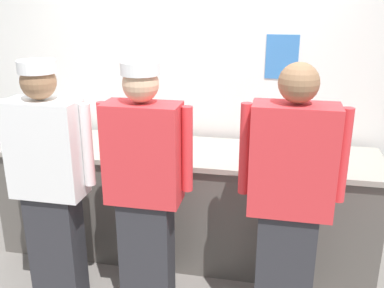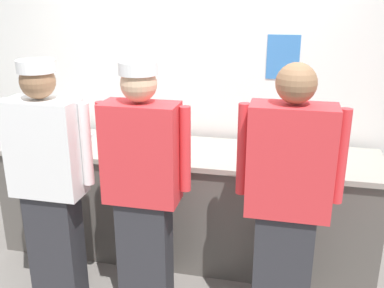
% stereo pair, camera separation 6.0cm
% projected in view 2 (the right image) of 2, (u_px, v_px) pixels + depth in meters
% --- Properties ---
extents(ground_plane, '(9.00, 9.00, 0.00)m').
position_uv_depth(ground_plane, '(173.00, 277.00, 3.38)').
color(ground_plane, slate).
extents(wall_back, '(4.77, 0.11, 2.89)m').
position_uv_depth(wall_back, '(197.00, 73.00, 3.72)').
color(wall_back, silver).
rests_on(wall_back, ground).
extents(prep_counter, '(3.04, 0.71, 0.92)m').
position_uv_depth(prep_counter, '(184.00, 202.00, 3.58)').
color(prep_counter, '#56514C').
rests_on(prep_counter, ground).
extents(chef_near_left, '(0.61, 0.24, 1.70)m').
position_uv_depth(chef_near_left, '(49.00, 180.00, 2.89)').
color(chef_near_left, '#2D2D33').
rests_on(chef_near_left, ground).
extents(chef_center, '(0.62, 0.24, 1.71)m').
position_uv_depth(chef_center, '(143.00, 186.00, 2.79)').
color(chef_center, '#2D2D33').
rests_on(chef_center, ground).
extents(chef_far_right, '(0.63, 0.24, 1.74)m').
position_uv_depth(chef_far_right, '(287.00, 200.00, 2.58)').
color(chef_far_right, '#2D2D33').
rests_on(chef_far_right, ground).
extents(plate_stack_front, '(0.22, 0.22, 0.10)m').
position_uv_depth(plate_stack_front, '(140.00, 141.00, 3.49)').
color(plate_stack_front, white).
rests_on(plate_stack_front, prep_counter).
extents(mixing_bowl_steel, '(0.34, 0.34, 0.13)m').
position_uv_depth(mixing_bowl_steel, '(289.00, 153.00, 3.17)').
color(mixing_bowl_steel, '#B7BABF').
rests_on(mixing_bowl_steel, prep_counter).
extents(sheet_tray, '(0.52, 0.37, 0.02)m').
position_uv_depth(sheet_tray, '(56.00, 139.00, 3.66)').
color(sheet_tray, '#B7BABF').
rests_on(sheet_tray, prep_counter).
extents(squeeze_bottle_primary, '(0.06, 0.06, 0.20)m').
position_uv_depth(squeeze_bottle_primary, '(123.00, 131.00, 3.57)').
color(squeeze_bottle_primary, '#E5E066').
rests_on(squeeze_bottle_primary, prep_counter).
extents(ramekin_orange_sauce, '(0.10, 0.10, 0.05)m').
position_uv_depth(ramekin_orange_sauce, '(248.00, 156.00, 3.23)').
color(ramekin_orange_sauce, white).
rests_on(ramekin_orange_sauce, prep_counter).
extents(ramekin_red_sauce, '(0.09, 0.09, 0.04)m').
position_uv_depth(ramekin_red_sauce, '(120.00, 150.00, 3.35)').
color(ramekin_red_sauce, white).
rests_on(ramekin_red_sauce, prep_counter).
extents(deli_cup, '(0.09, 0.09, 0.09)m').
position_uv_depth(deli_cup, '(274.00, 143.00, 3.46)').
color(deli_cup, white).
rests_on(deli_cup, prep_counter).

